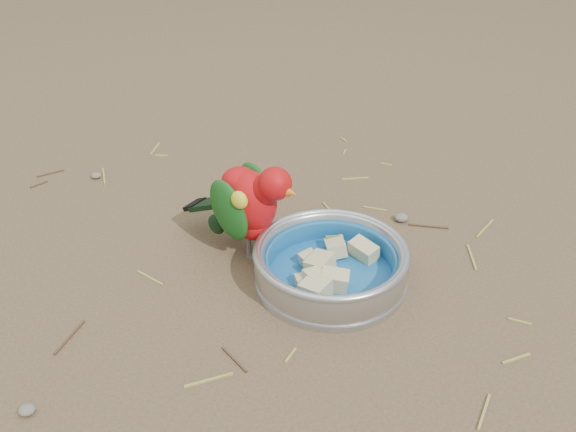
{
  "coord_description": "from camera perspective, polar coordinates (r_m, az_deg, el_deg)",
  "views": [
    {
      "loc": [
        -0.08,
        -0.8,
        0.6
      ],
      "look_at": [
        0.02,
        0.02,
        0.08
      ],
      "focal_mm": 40.0,
      "sensor_mm": 36.0,
      "label": 1
    }
  ],
  "objects": [
    {
      "name": "food_bowl",
      "position": [
        0.97,
        3.77,
        -5.51
      ],
      "size": [
        0.23,
        0.23,
        0.02
      ],
      "primitive_type": "cylinder",
      "color": "#B2B2BA",
      "rests_on": "ground"
    },
    {
      "name": "bowl_wall",
      "position": [
        0.95,
        3.84,
        -4.08
      ],
      "size": [
        0.23,
        0.23,
        0.04
      ],
      "primitive_type": null,
      "color": "#B2B2BA",
      "rests_on": "food_bowl"
    },
    {
      "name": "fruit_wedges",
      "position": [
        0.95,
        3.82,
        -4.42
      ],
      "size": [
        0.14,
        0.14,
        0.03
      ],
      "primitive_type": null,
      "color": "#CEBE89",
      "rests_on": "food_bowl"
    },
    {
      "name": "lory_parrot",
      "position": [
        0.99,
        -3.39,
        0.62
      ],
      "size": [
        0.21,
        0.2,
        0.16
      ],
      "primitive_type": null,
      "rotation": [
        0.0,
        0.0,
        -2.31
      ],
      "color": "#B30B0F",
      "rests_on": "ground"
    },
    {
      "name": "ground_debris",
      "position": [
        1.05,
        -2.51,
        -2.53
      ],
      "size": [
        0.9,
        0.8,
        0.01
      ],
      "primitive_type": null,
      "color": "#9F9845",
      "rests_on": "ground"
    },
    {
      "name": "ground",
      "position": [
        1.0,
        -0.76,
        -4.44
      ],
      "size": [
        60.0,
        60.0,
        0.0
      ],
      "primitive_type": "plane",
      "color": "brown"
    }
  ]
}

